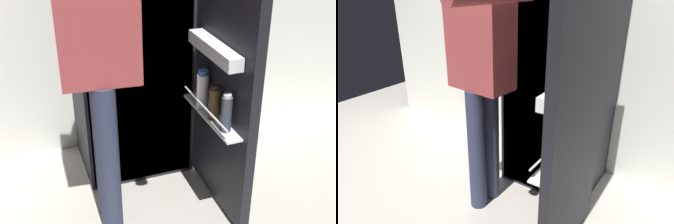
{
  "view_description": "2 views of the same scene",
  "coord_description": "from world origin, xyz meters",
  "views": [
    {
      "loc": [
        -0.66,
        -2.07,
        1.79
      ],
      "look_at": [
        0.05,
        -0.09,
        0.67
      ],
      "focal_mm": 47.85,
      "sensor_mm": 36.0,
      "label": 1
    },
    {
      "loc": [
        0.85,
        -1.45,
        1.51
      ],
      "look_at": [
        -0.05,
        -0.12,
        0.8
      ],
      "focal_mm": 32.28,
      "sensor_mm": 36.0,
      "label": 2
    }
  ],
  "objects": [
    {
      "name": "ground_plane",
      "position": [
        0.0,
        0.0,
        0.0
      ],
      "size": [
        6.19,
        6.19,
        0.0
      ],
      "primitive_type": "plane",
      "color": "#B7B2A8"
    },
    {
      "name": "kitchen_wall",
      "position": [
        0.0,
        0.86,
        1.2
      ],
      "size": [
        4.4,
        0.1,
        2.4
      ],
      "primitive_type": "cube",
      "color": "silver",
      "rests_on": "ground_plane"
    },
    {
      "name": "refrigerator",
      "position": [
        0.03,
        0.47,
        0.85
      ],
      "size": [
        0.75,
        1.24,
        1.7
      ],
      "color": "black",
      "rests_on": "ground_plane"
    },
    {
      "name": "person",
      "position": [
        -0.28,
        -0.04,
        1.06
      ],
      "size": [
        0.54,
        0.75,
        1.76
      ],
      "color": "#2D334C",
      "rests_on": "ground_plane"
    }
  ]
}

